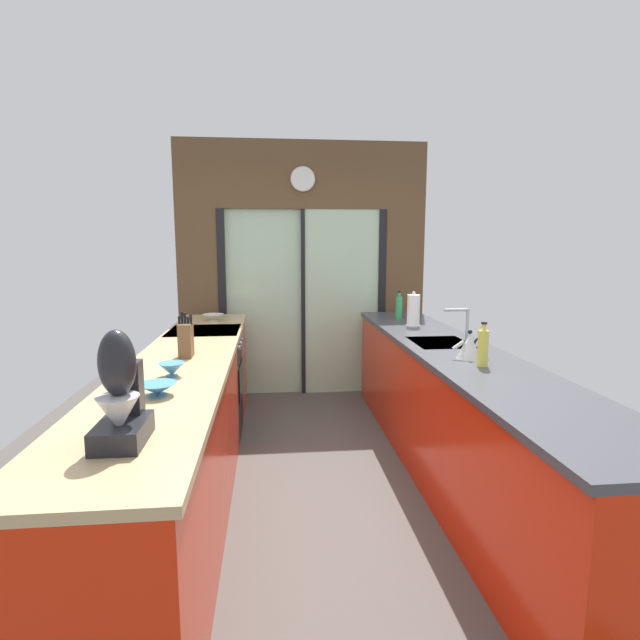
# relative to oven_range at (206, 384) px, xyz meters

# --- Properties ---
(ground_plane) EXTENTS (5.04, 7.60, 0.02)m
(ground_plane) POSITION_rel_oven_range_xyz_m (0.91, -0.65, -0.47)
(ground_plane) COLOR #4C4742
(back_wall_unit) EXTENTS (2.64, 0.12, 2.70)m
(back_wall_unit) POSITION_rel_oven_range_xyz_m (0.91, 1.15, 1.07)
(back_wall_unit) COLOR brown
(back_wall_unit) RESTS_ON ground_plane
(left_counter_run) EXTENTS (0.62, 3.80, 0.92)m
(left_counter_run) POSITION_rel_oven_range_xyz_m (-0.00, -1.12, 0.01)
(left_counter_run) COLOR red
(left_counter_run) RESTS_ON ground_plane
(right_counter_run) EXTENTS (0.62, 3.80, 0.92)m
(right_counter_run) POSITION_rel_oven_range_xyz_m (1.82, -0.95, 0.01)
(right_counter_run) COLOR red
(right_counter_run) RESTS_ON ground_plane
(sink_faucet) EXTENTS (0.19, 0.02, 0.25)m
(sink_faucet) POSITION_rel_oven_range_xyz_m (1.96, -0.70, 0.63)
(sink_faucet) COLOR #B7BABC
(sink_faucet) RESTS_ON right_counter_run
(oven_range) EXTENTS (0.60, 0.60, 0.92)m
(oven_range) POSITION_rel_oven_range_xyz_m (0.00, 0.00, 0.00)
(oven_range) COLOR black
(oven_range) RESTS_ON ground_plane
(mixing_bowl_near) EXTENTS (0.18, 0.18, 0.06)m
(mixing_bowl_near) POSITION_rel_oven_range_xyz_m (0.02, -1.82, 0.50)
(mixing_bowl_near) COLOR teal
(mixing_bowl_near) RESTS_ON left_counter_run
(mixing_bowl_mid) EXTENTS (0.14, 0.14, 0.08)m
(mixing_bowl_mid) POSITION_rel_oven_range_xyz_m (0.02, -1.47, 0.51)
(mixing_bowl_mid) COLOR teal
(mixing_bowl_mid) RESTS_ON left_counter_run
(mixing_bowl_far) EXTENTS (0.20, 0.20, 0.06)m
(mixing_bowl_far) POSITION_rel_oven_range_xyz_m (0.02, 0.50, 0.50)
(mixing_bowl_far) COLOR silver
(mixing_bowl_far) RESTS_ON left_counter_run
(knife_block) EXTENTS (0.09, 0.14, 0.29)m
(knife_block) POSITION_rel_oven_range_xyz_m (0.02, -1.00, 0.58)
(knife_block) COLOR brown
(knife_block) RESTS_ON left_counter_run
(stand_mixer) EXTENTS (0.17, 0.27, 0.42)m
(stand_mixer) POSITION_rel_oven_range_xyz_m (0.02, -2.38, 0.63)
(stand_mixer) COLOR black
(stand_mixer) RESTS_ON left_counter_run
(kettle) EXTENTS (0.24, 0.16, 0.19)m
(kettle) POSITION_rel_oven_range_xyz_m (1.80, -1.23, 0.54)
(kettle) COLOR #B7BABC
(kettle) RESTS_ON right_counter_run
(soap_bottle_near) EXTENTS (0.06, 0.06, 0.26)m
(soap_bottle_near) POSITION_rel_oven_range_xyz_m (1.80, -1.42, 0.58)
(soap_bottle_near) COLOR #D1CC4C
(soap_bottle_near) RESTS_ON right_counter_run
(soap_bottle_far) EXTENTS (0.06, 0.06, 0.26)m
(soap_bottle_far) POSITION_rel_oven_range_xyz_m (1.80, 0.49, 0.58)
(soap_bottle_far) COLOR #339E56
(soap_bottle_far) RESTS_ON right_counter_run
(paper_towel_roll) EXTENTS (0.13, 0.13, 0.31)m
(paper_towel_roll) POSITION_rel_oven_range_xyz_m (1.80, 0.01, 0.60)
(paper_towel_roll) COLOR #B7BABC
(paper_towel_roll) RESTS_ON right_counter_run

